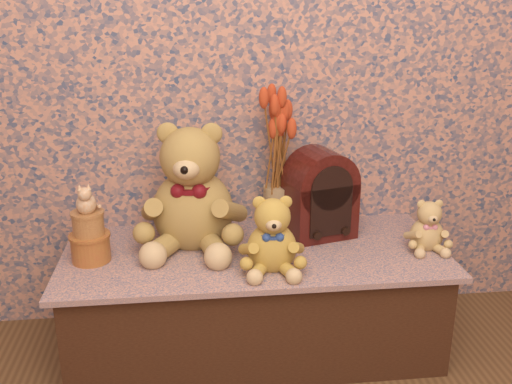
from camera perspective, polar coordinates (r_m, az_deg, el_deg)
display_shelf at (r=2.18m, az=-0.15°, el=-10.58°), size 1.37×0.60×0.40m
teddy_large at (r=2.08m, az=-6.39°, el=1.20°), size 0.46×0.52×0.49m
teddy_medium at (r=1.91m, az=1.60°, el=-3.74°), size 0.24×0.28×0.28m
teddy_small at (r=2.16m, az=16.69°, el=-2.89°), size 0.17×0.20×0.20m
cathedral_radio at (r=2.17m, az=6.38°, el=-0.10°), size 0.28×0.23×0.34m
ceramic_vase at (r=2.24m, az=2.09°, el=-1.60°), size 0.11×0.11×0.18m
dried_stalks at (r=2.15m, az=2.19°, el=6.27°), size 0.30×0.30×0.45m
biscuit_tin_lower at (r=2.07m, az=-16.10°, el=-5.35°), size 0.15×0.15×0.10m
biscuit_tin_upper at (r=2.04m, az=-16.33°, el=-3.05°), size 0.12×0.12×0.08m
cat_figurine at (r=2.00m, az=-16.58°, el=-0.50°), size 0.09×0.10×0.11m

